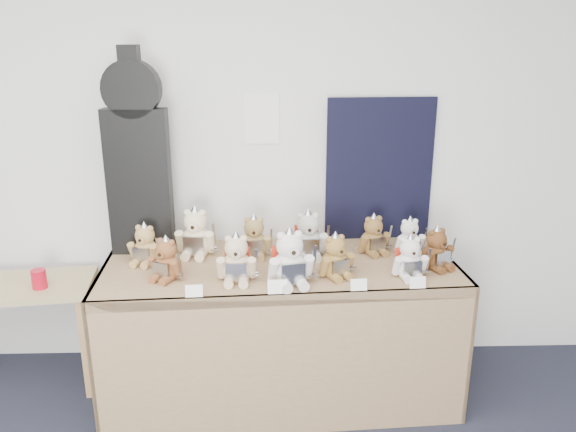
{
  "coord_description": "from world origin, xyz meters",
  "views": [
    {
      "loc": [
        0.59,
        -0.9,
        2.03
      ],
      "look_at": [
        0.68,
        1.94,
        1.14
      ],
      "focal_mm": 35.0,
      "sensor_mm": 36.0,
      "label": 1
    }
  ],
  "objects_px": {
    "display_table": "(281,298)",
    "teddy_back_left": "(196,234)",
    "teddy_back_centre_right": "(308,237)",
    "teddy_back_far_left": "(145,246)",
    "red_cup": "(39,279)",
    "teddy_back_right": "(373,236)",
    "teddy_back_end": "(409,238)",
    "guitar_case": "(137,156)",
    "teddy_front_right": "(336,258)",
    "teddy_front_far_right": "(410,259)",
    "teddy_front_centre": "(290,260)",
    "teddy_front_left": "(237,260)",
    "teddy_front_far_left": "(166,261)",
    "teddy_back_centre_left": "(254,239)",
    "teddy_front_end": "(437,250)",
    "side_table": "(23,303)"
  },
  "relations": [
    {
      "from": "display_table",
      "to": "teddy_back_left",
      "type": "distance_m",
      "value": 0.62
    },
    {
      "from": "teddy_back_centre_right",
      "to": "teddy_back_far_left",
      "type": "distance_m",
      "value": 0.92
    },
    {
      "from": "teddy_back_centre_right",
      "to": "teddy_back_far_left",
      "type": "bearing_deg",
      "value": -178.86
    },
    {
      "from": "red_cup",
      "to": "teddy_back_right",
      "type": "bearing_deg",
      "value": 2.99
    },
    {
      "from": "display_table",
      "to": "teddy_back_end",
      "type": "bearing_deg",
      "value": 12.5
    },
    {
      "from": "guitar_case",
      "to": "teddy_back_centre_right",
      "type": "distance_m",
      "value": 1.07
    },
    {
      "from": "teddy_back_left",
      "to": "teddy_back_right",
      "type": "xyz_separation_m",
      "value": [
        1.04,
        -0.0,
        -0.02
      ]
    },
    {
      "from": "teddy_back_left",
      "to": "teddy_front_right",
      "type": "bearing_deg",
      "value": -17.42
    },
    {
      "from": "guitar_case",
      "to": "teddy_front_far_right",
      "type": "relative_size",
      "value": 4.62
    },
    {
      "from": "red_cup",
      "to": "teddy_front_centre",
      "type": "relative_size",
      "value": 0.34
    },
    {
      "from": "teddy_front_left",
      "to": "teddy_front_far_right",
      "type": "distance_m",
      "value": 0.91
    },
    {
      "from": "teddy_front_right",
      "to": "teddy_back_far_left",
      "type": "height_order",
      "value": "teddy_front_right"
    },
    {
      "from": "teddy_front_far_left",
      "to": "display_table",
      "type": "bearing_deg",
      "value": 36.14
    },
    {
      "from": "red_cup",
      "to": "teddy_back_far_left",
      "type": "distance_m",
      "value": 0.65
    },
    {
      "from": "teddy_back_far_left",
      "to": "teddy_back_right",
      "type": "bearing_deg",
      "value": 20.87
    },
    {
      "from": "teddy_back_centre_left",
      "to": "teddy_back_far_left",
      "type": "height_order",
      "value": "teddy_back_centre_left"
    },
    {
      "from": "teddy_front_end",
      "to": "teddy_back_far_left",
      "type": "distance_m",
      "value": 1.62
    },
    {
      "from": "teddy_back_end",
      "to": "teddy_back_left",
      "type": "bearing_deg",
      "value": 168.46
    },
    {
      "from": "teddy_front_left",
      "to": "teddy_front_end",
      "type": "bearing_deg",
      "value": 7.15
    },
    {
      "from": "side_table",
      "to": "teddy_front_centre",
      "type": "bearing_deg",
      "value": -21.3
    },
    {
      "from": "display_table",
      "to": "side_table",
      "type": "height_order",
      "value": "display_table"
    },
    {
      "from": "display_table",
      "to": "teddy_back_left",
      "type": "xyz_separation_m",
      "value": [
        -0.49,
        0.23,
        0.3
      ]
    },
    {
      "from": "teddy_front_left",
      "to": "teddy_front_right",
      "type": "distance_m",
      "value": 0.52
    },
    {
      "from": "teddy_front_far_left",
      "to": "teddy_back_end",
      "type": "bearing_deg",
      "value": 39.18
    },
    {
      "from": "teddy_front_left",
      "to": "teddy_front_right",
      "type": "bearing_deg",
      "value": 4.49
    },
    {
      "from": "red_cup",
      "to": "teddy_back_right",
      "type": "height_order",
      "value": "teddy_back_right"
    },
    {
      "from": "teddy_front_end",
      "to": "teddy_back_centre_right",
      "type": "height_order",
      "value": "teddy_back_centre_right"
    },
    {
      "from": "guitar_case",
      "to": "teddy_front_left",
      "type": "relative_size",
      "value": 4.12
    },
    {
      "from": "display_table",
      "to": "teddy_front_end",
      "type": "height_order",
      "value": "teddy_front_end"
    },
    {
      "from": "teddy_back_centre_right",
      "to": "teddy_front_far_left",
      "type": "bearing_deg",
      "value": -162.28
    },
    {
      "from": "teddy_back_left",
      "to": "teddy_back_right",
      "type": "bearing_deg",
      "value": 5.93
    },
    {
      "from": "teddy_back_left",
      "to": "teddy_back_centre_right",
      "type": "distance_m",
      "value": 0.65
    },
    {
      "from": "teddy_front_far_left",
      "to": "teddy_front_left",
      "type": "bearing_deg",
      "value": 19.93
    },
    {
      "from": "teddy_front_far_left",
      "to": "teddy_back_right",
      "type": "relative_size",
      "value": 0.99
    },
    {
      "from": "teddy_front_left",
      "to": "teddy_back_centre_right",
      "type": "relative_size",
      "value": 0.94
    },
    {
      "from": "teddy_front_far_left",
      "to": "teddy_back_right",
      "type": "height_order",
      "value": "teddy_back_right"
    },
    {
      "from": "teddy_front_centre",
      "to": "teddy_back_left",
      "type": "bearing_deg",
      "value": 128.97
    },
    {
      "from": "guitar_case",
      "to": "teddy_back_centre_left",
      "type": "xyz_separation_m",
      "value": [
        0.65,
        -0.1,
        -0.47
      ]
    },
    {
      "from": "display_table",
      "to": "teddy_back_end",
      "type": "relative_size",
      "value": 8.43
    },
    {
      "from": "side_table",
      "to": "teddy_back_far_left",
      "type": "height_order",
      "value": "teddy_back_far_left"
    },
    {
      "from": "teddy_front_right",
      "to": "teddy_back_right",
      "type": "bearing_deg",
      "value": 26.76
    },
    {
      "from": "teddy_front_far_right",
      "to": "teddy_front_right",
      "type": "bearing_deg",
      "value": 171.82
    },
    {
      "from": "teddy_front_far_right",
      "to": "teddy_back_far_left",
      "type": "distance_m",
      "value": 1.46
    },
    {
      "from": "display_table",
      "to": "teddy_back_centre_right",
      "type": "bearing_deg",
      "value": 45.73
    },
    {
      "from": "teddy_front_right",
      "to": "teddy_back_left",
      "type": "relative_size",
      "value": 0.83
    },
    {
      "from": "red_cup",
      "to": "teddy_back_centre_left",
      "type": "relative_size",
      "value": 0.41
    },
    {
      "from": "teddy_front_far_right",
      "to": "teddy_back_right",
      "type": "bearing_deg",
      "value": 104.58
    },
    {
      "from": "display_table",
      "to": "guitar_case",
      "type": "bearing_deg",
      "value": 156.71
    },
    {
      "from": "teddy_back_left",
      "to": "teddy_back_centre_right",
      "type": "height_order",
      "value": "teddy_back_left"
    },
    {
      "from": "teddy_front_far_right",
      "to": "teddy_back_centre_left",
      "type": "relative_size",
      "value": 0.94
    }
  ]
}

